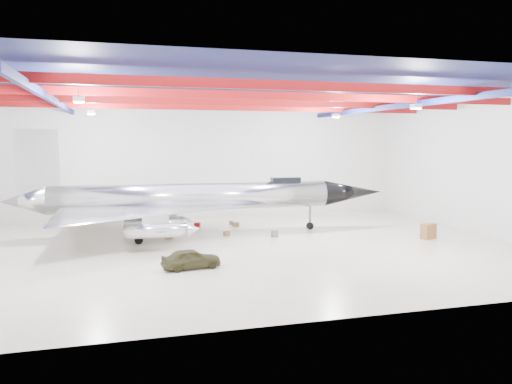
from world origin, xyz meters
name	(u,v)px	position (x,y,z in m)	size (l,w,h in m)	color
floor	(239,247)	(0.00, 0.00, 0.00)	(40.00, 40.00, 0.00)	beige
wall_back	(204,161)	(0.00, 15.00, 5.50)	(40.00, 40.00, 0.00)	silver
wall_right	(481,166)	(20.00, 0.00, 5.50)	(30.00, 30.00, 0.00)	silver
ceiling	(239,90)	(0.00, 0.00, 11.00)	(40.00, 40.00, 0.00)	#0A0F38
ceiling_structure	(239,100)	(0.00, 0.00, 10.32)	(39.50, 29.50, 1.08)	maroon
jet_aircraft	(193,201)	(-2.43, 5.69, 2.76)	(30.80, 17.99, 8.40)	silver
jeep	(191,259)	(-4.10, -4.92, 0.59)	(1.40, 3.49, 1.19)	#36341B
desk	(428,231)	(14.83, -0.79, 0.58)	(1.28, 0.64, 1.17)	brown
crate_ply	(169,236)	(-4.50, 4.57, 0.19)	(0.55, 0.44, 0.38)	olive
toolbox_red	(197,225)	(-1.56, 9.38, 0.18)	(0.50, 0.40, 0.35)	maroon
engine_drum	(275,234)	(3.59, 3.07, 0.25)	(0.55, 0.55, 0.49)	#59595B
parts_bin	(236,224)	(1.71, 8.47, 0.19)	(0.53, 0.43, 0.37)	olive
crate_small	(153,230)	(-5.47, 8.18, 0.12)	(0.34, 0.27, 0.24)	#59595B
oil_barrel	(227,233)	(0.09, 4.69, 0.17)	(0.47, 0.38, 0.33)	olive
spares_box	(231,223)	(1.54, 9.53, 0.17)	(0.38, 0.38, 0.35)	#59595B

